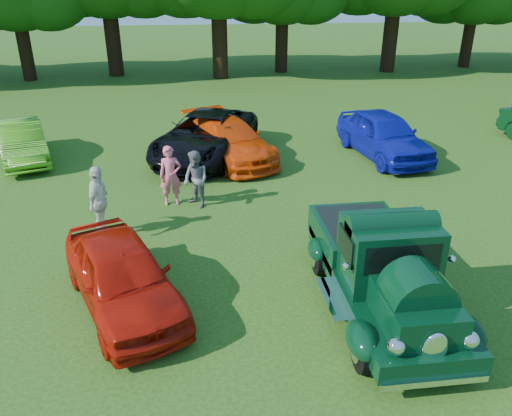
{
  "coord_description": "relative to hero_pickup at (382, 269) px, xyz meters",
  "views": [
    {
      "loc": [
        -1.38,
        -8.17,
        5.82
      ],
      "look_at": [
        -0.13,
        1.8,
        1.1
      ],
      "focal_mm": 35.0,
      "sensor_mm": 36.0,
      "label": 1
    }
  ],
  "objects": [
    {
      "name": "spectator_grey",
      "position": [
        -3.38,
        5.02,
        -0.03
      ],
      "size": [
        0.93,
        0.97,
        1.58
      ],
      "primitive_type": "imported",
      "rotation": [
        0.0,
        0.0,
        -0.95
      ],
      "color": "slate",
      "rests_on": "ground"
    },
    {
      "name": "spectator_pink",
      "position": [
        -4.06,
        5.25,
        0.01
      ],
      "size": [
        0.65,
        0.46,
        1.67
      ],
      "primitive_type": "imported",
      "rotation": [
        0.0,
        0.0,
        0.1
      ],
      "color": "#E35D75",
      "rests_on": "ground"
    },
    {
      "name": "ground",
      "position": [
        -1.94,
        0.56,
        -0.82
      ],
      "size": [
        120.0,
        120.0,
        0.0
      ],
      "primitive_type": "plane",
      "color": "#1E4710",
      "rests_on": "ground"
    },
    {
      "name": "back_car_orange",
      "position": [
        -2.22,
        8.8,
        -0.14
      ],
      "size": [
        3.53,
        5.08,
        1.37
      ],
      "primitive_type": "imported",
      "rotation": [
        0.0,
        0.0,
        0.38
      ],
      "color": "#EA4208",
      "rests_on": "ground"
    },
    {
      "name": "red_convertible",
      "position": [
        -4.84,
        0.6,
        -0.15
      ],
      "size": [
        3.0,
        4.26,
        1.35
      ],
      "primitive_type": "imported",
      "rotation": [
        0.0,
        0.0,
        0.4
      ],
      "color": "#AC1307",
      "rests_on": "ground"
    },
    {
      "name": "hero_pickup",
      "position": [
        0.0,
        0.0,
        0.0
      ],
      "size": [
        2.26,
        4.85,
        1.9
      ],
      "color": "black",
      "rests_on": "ground"
    },
    {
      "name": "spectator_white",
      "position": [
        -5.7,
        3.6,
        0.07
      ],
      "size": [
        0.6,
        1.1,
        1.78
      ],
      "primitive_type": "imported",
      "rotation": [
        0.0,
        0.0,
        1.4
      ],
      "color": "silver",
      "rests_on": "ground"
    },
    {
      "name": "back_car_lime",
      "position": [
        -9.2,
        9.53,
        -0.17
      ],
      "size": [
        2.66,
        4.2,
        1.31
      ],
      "primitive_type": "imported",
      "rotation": [
        0.0,
        0.0,
        0.35
      ],
      "color": "#47A215",
      "rests_on": "ground"
    },
    {
      "name": "back_car_blue",
      "position": [
        3.15,
        8.44,
        -0.04
      ],
      "size": [
        2.5,
        4.79,
        1.56
      ],
      "primitive_type": "imported",
      "rotation": [
        0.0,
        0.0,
        0.15
      ],
      "color": "#0E149A",
      "rests_on": "ground"
    },
    {
      "name": "back_car_black",
      "position": [
        -2.99,
        9.13,
        -0.06
      ],
      "size": [
        4.41,
        6.02,
        1.52
      ],
      "primitive_type": "imported",
      "rotation": [
        0.0,
        0.0,
        -0.39
      ],
      "color": "black",
      "rests_on": "ground"
    }
  ]
}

